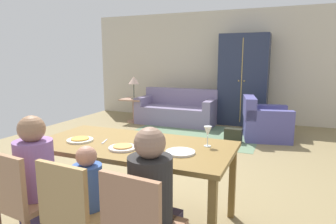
% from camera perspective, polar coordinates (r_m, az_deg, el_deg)
% --- Properties ---
extents(ground_plane, '(7.17, 6.35, 0.02)m').
position_cam_1_polar(ground_plane, '(4.77, 2.17, -8.76)').
color(ground_plane, olive).
extents(back_wall, '(7.17, 0.10, 2.70)m').
position_cam_1_polar(back_wall, '(7.62, 10.80, 8.61)').
color(back_wall, beige).
rests_on(back_wall, ground_plane).
extents(dining_table, '(1.86, 0.92, 0.76)m').
position_cam_1_polar(dining_table, '(2.82, -6.77, -7.41)').
color(dining_table, olive).
rests_on(dining_table, ground_plane).
extents(plate_near_man, '(0.25, 0.25, 0.02)m').
position_cam_1_polar(plate_near_man, '(2.98, -16.57, -5.21)').
color(plate_near_man, white).
rests_on(plate_near_man, dining_table).
extents(pizza_near_man, '(0.17, 0.17, 0.01)m').
position_cam_1_polar(pizza_near_man, '(2.98, -16.58, -4.93)').
color(pizza_near_man, gold).
rests_on(pizza_near_man, plate_near_man).
extents(plate_near_child, '(0.25, 0.25, 0.02)m').
position_cam_1_polar(plate_near_child, '(2.65, -8.71, -6.84)').
color(plate_near_child, silver).
rests_on(plate_near_child, dining_table).
extents(pizza_near_child, '(0.17, 0.17, 0.01)m').
position_cam_1_polar(pizza_near_child, '(2.65, -8.72, -6.53)').
color(pizza_near_child, gold).
rests_on(pizza_near_child, plate_near_child).
extents(plate_near_woman, '(0.25, 0.25, 0.02)m').
position_cam_1_polar(plate_near_woman, '(2.51, 2.40, -7.73)').
color(plate_near_woman, silver).
rests_on(plate_near_woman, dining_table).
extents(wine_glass, '(0.07, 0.07, 0.19)m').
position_cam_1_polar(wine_glass, '(2.68, 7.65, -3.85)').
color(wine_glass, silver).
rests_on(wine_glass, dining_table).
extents(fork, '(0.06, 0.15, 0.01)m').
position_cam_1_polar(fork, '(2.90, -12.11, -5.56)').
color(fork, silver).
rests_on(fork, dining_table).
extents(knife, '(0.02, 0.17, 0.01)m').
position_cam_1_polar(knife, '(2.81, -2.81, -5.86)').
color(knife, silver).
rests_on(knife, dining_table).
extents(dining_chair_man, '(0.47, 0.47, 0.87)m').
position_cam_1_polar(dining_chair_man, '(2.61, -26.38, -14.59)').
color(dining_chair_man, '#AB7B54').
rests_on(dining_chair_man, ground_plane).
extents(person_man, '(0.31, 0.41, 1.11)m').
position_cam_1_polar(person_man, '(2.70, -23.38, -13.04)').
color(person_man, '#372B4E').
rests_on(person_man, ground_plane).
extents(dining_chair_child, '(0.45, 0.45, 0.87)m').
position_cam_1_polar(dining_chair_child, '(2.28, -17.38, -17.71)').
color(dining_chair_child, tan).
rests_on(dining_chair_child, ground_plane).
extents(person_child, '(0.22, 0.29, 0.92)m').
position_cam_1_polar(person_child, '(2.42, -14.47, -17.43)').
color(person_child, '#3D314D').
rests_on(person_child, ground_plane).
extents(person_woman, '(0.30, 0.41, 1.11)m').
position_cam_1_polar(person_woman, '(2.14, -2.86, -18.45)').
color(person_woman, '#3C3348').
rests_on(person_woman, ground_plane).
extents(area_rug, '(2.60, 1.80, 0.01)m').
position_cam_1_polar(area_rug, '(6.19, 4.96, -4.21)').
color(area_rug, slate).
rests_on(area_rug, ground_plane).
extents(couch, '(1.86, 0.86, 0.82)m').
position_cam_1_polar(couch, '(7.14, 1.79, 0.22)').
color(couch, gray).
rests_on(couch, ground_plane).
extents(armchair, '(1.02, 1.01, 0.82)m').
position_cam_1_polar(armchair, '(6.05, 17.97, -1.94)').
color(armchair, '#4E4D8E').
rests_on(armchair, ground_plane).
extents(armoire, '(1.10, 0.59, 2.10)m').
position_cam_1_polar(armoire, '(7.16, 14.30, 5.97)').
color(armoire, '#252D45').
rests_on(armoire, ground_plane).
extents(side_table, '(0.56, 0.56, 0.58)m').
position_cam_1_polar(side_table, '(7.32, -6.52, 1.01)').
color(side_table, '#A47861').
rests_on(side_table, ground_plane).
extents(table_lamp, '(0.26, 0.26, 0.54)m').
position_cam_1_polar(table_lamp, '(7.25, -6.62, 5.94)').
color(table_lamp, '#4B4E42').
rests_on(table_lamp, side_table).
extents(handbag, '(0.32, 0.16, 0.26)m').
position_cam_1_polar(handbag, '(5.67, 12.43, -4.42)').
color(handbag, '#27271B').
rests_on(handbag, ground_plane).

